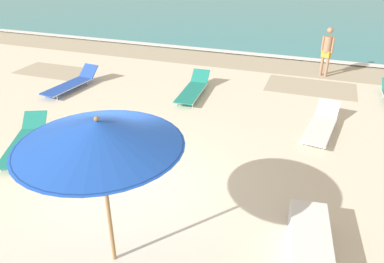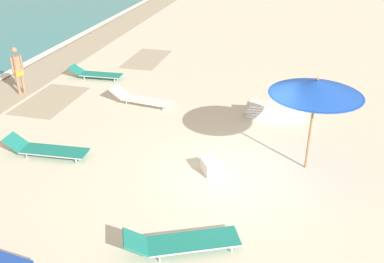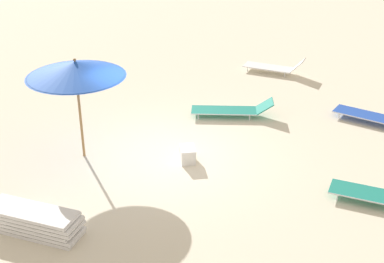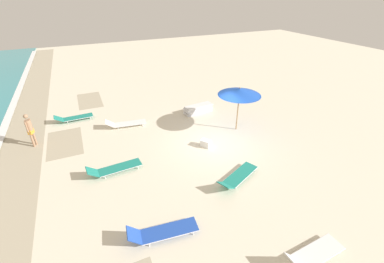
# 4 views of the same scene
# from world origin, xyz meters

# --- Properties ---
(ground_plane) EXTENTS (60.00, 60.00, 0.16)m
(ground_plane) POSITION_xyz_m (0.00, 0.01, -0.08)
(ground_plane) COLOR beige
(beach_umbrella) EXTENTS (2.29, 2.29, 2.51)m
(beach_umbrella) POSITION_xyz_m (0.86, -1.76, 2.25)
(beach_umbrella) COLOR #9E7547
(beach_umbrella) RESTS_ON ground_plane
(lounger_stack) EXTENTS (0.83, 1.98, 0.49)m
(lounger_stack) POSITION_xyz_m (3.76, -0.74, 0.25)
(lounger_stack) COLOR white
(lounger_stack) RESTS_ON ground_plane
(sun_lounger_near_water_left) EXTENTS (0.91, 2.34, 0.49)m
(sun_lounger_near_water_left) POSITION_xyz_m (3.74, 3.89, 0.21)
(sun_lounger_near_water_left) COLOR white
(sun_lounger_near_water_left) RESTS_ON ground_plane
(sun_lounger_near_water_right) EXTENTS (0.70, 2.15, 0.47)m
(sun_lounger_near_water_right) POSITION_xyz_m (5.77, 6.60, 0.21)
(sun_lounger_near_water_right) COLOR #1E8475
(sun_lounger_near_water_right) RESTS_ON ground_plane
(sun_lounger_mid_beach_solo) EXTENTS (0.75, 2.33, 0.52)m
(sun_lounger_mid_beach_solo) POSITION_xyz_m (-0.27, 5.19, 0.21)
(sun_lounger_mid_beach_solo) COLOR #1E8475
(sun_lounger_mid_beach_solo) RESTS_ON ground_plane
(sun_lounger_mid_beach_pair_a) EXTENTS (1.50, 2.35, 0.50)m
(sun_lounger_mid_beach_pair_a) POSITION_xyz_m (-2.93, 0.59, 0.21)
(sun_lounger_mid_beach_pair_a) COLOR #1E8475
(sun_lounger_mid_beach_pair_a) RESTS_ON ground_plane
(beachgoer_wading_adult) EXTENTS (0.42, 0.29, 1.76)m
(beachgoer_wading_adult) POSITION_xyz_m (3.60, 8.56, 1.00)
(beachgoer_wading_adult) COLOR #A37A5B
(beachgoer_wading_adult) RESTS_ON ground_plane
(cooler_box) EXTENTS (0.61, 0.57, 0.37)m
(cooler_box) POSITION_xyz_m (-0.04, 0.64, 0.19)
(cooler_box) COLOR white
(cooler_box) RESTS_ON ground_plane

